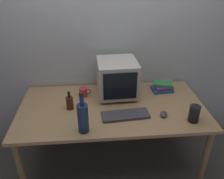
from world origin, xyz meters
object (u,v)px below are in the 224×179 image
at_px(bottle_tall, 83,117).
at_px(mug, 83,92).
at_px(keyboard, 125,115).
at_px(book_stack, 163,87).
at_px(metal_canister, 194,114).
at_px(computer_mouse, 164,114).
at_px(crt_monitor, 117,78).
at_px(bottle_short, 70,102).

bearing_deg(bottle_tall, mug, 91.32).
bearing_deg(mug, keyboard, -45.69).
bearing_deg(book_stack, metal_canister, -78.39).
xyz_separation_m(keyboard, computer_mouse, (0.34, -0.02, 0.01)).
bearing_deg(book_stack, mug, -176.73).
relative_size(computer_mouse, mug, 0.83).
height_order(keyboard, book_stack, book_stack).
xyz_separation_m(mug, metal_canister, (0.94, -0.50, 0.03)).
distance_m(keyboard, metal_canister, 0.58).
height_order(keyboard, computer_mouse, computer_mouse).
height_order(computer_mouse, mug, mug).
bearing_deg(metal_canister, keyboard, 168.22).
bearing_deg(crt_monitor, book_stack, 6.09).
distance_m(crt_monitor, bottle_short, 0.52).
bearing_deg(book_stack, crt_monitor, -173.91).
distance_m(crt_monitor, metal_canister, 0.79).
height_order(crt_monitor, bottle_tall, crt_monitor).
xyz_separation_m(keyboard, bottle_short, (-0.50, 0.17, 0.06)).
relative_size(crt_monitor, computer_mouse, 4.02).
bearing_deg(book_stack, keyboard, -136.48).
distance_m(computer_mouse, metal_canister, 0.25).
xyz_separation_m(crt_monitor, computer_mouse, (0.37, -0.40, -0.17)).
distance_m(keyboard, bottle_tall, 0.42).
height_order(computer_mouse, book_stack, book_stack).
distance_m(crt_monitor, keyboard, 0.42).
xyz_separation_m(bottle_short, metal_canister, (1.06, -0.28, 0.01)).
distance_m(book_stack, metal_canister, 0.56).
height_order(bottle_short, book_stack, bottle_short).
bearing_deg(bottle_short, computer_mouse, -12.69).
relative_size(keyboard, mug, 3.50).
bearing_deg(computer_mouse, bottle_tall, -150.65).
xyz_separation_m(computer_mouse, book_stack, (0.12, 0.45, 0.02)).
bearing_deg(computer_mouse, book_stack, 93.06).
xyz_separation_m(keyboard, book_stack, (0.45, 0.43, 0.03)).
height_order(book_stack, metal_canister, metal_canister).
relative_size(keyboard, computer_mouse, 4.20).
relative_size(crt_monitor, bottle_tall, 1.11).
xyz_separation_m(keyboard, mug, (-0.38, 0.38, 0.03)).
bearing_deg(computer_mouse, mug, 167.73).
distance_m(bottle_tall, metal_canister, 0.93).
height_order(bottle_tall, metal_canister, bottle_tall).
bearing_deg(keyboard, computer_mouse, -8.70).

